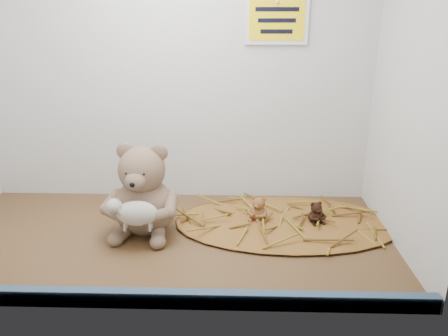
{
  "coord_description": "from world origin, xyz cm",
  "views": [
    {
      "loc": [
        18.81,
        -103.51,
        56.12
      ],
      "look_at": [
        15.66,
        1.21,
        19.62
      ],
      "focal_mm": 35.0,
      "sensor_mm": 36.0,
      "label": 1
    }
  ],
  "objects_px": {
    "toy_lamb": "(137,213)",
    "mini_teddy_brown": "(316,211)",
    "mini_teddy_tan": "(259,207)",
    "main_teddy": "(144,189)"
  },
  "relations": [
    {
      "from": "main_teddy",
      "to": "toy_lamb",
      "type": "relative_size",
      "value": 1.82
    },
    {
      "from": "main_teddy",
      "to": "mini_teddy_tan",
      "type": "xyz_separation_m",
      "value": [
        0.31,
        0.06,
        -0.08
      ]
    },
    {
      "from": "toy_lamb",
      "to": "mini_teddy_brown",
      "type": "height_order",
      "value": "toy_lamb"
    },
    {
      "from": "toy_lamb",
      "to": "mini_teddy_brown",
      "type": "relative_size",
      "value": 2.18
    },
    {
      "from": "mini_teddy_tan",
      "to": "main_teddy",
      "type": "bearing_deg",
      "value": -143.57
    },
    {
      "from": "mini_teddy_brown",
      "to": "toy_lamb",
      "type": "bearing_deg",
      "value": 174.44
    },
    {
      "from": "mini_teddy_tan",
      "to": "mini_teddy_brown",
      "type": "bearing_deg",
      "value": 20.67
    },
    {
      "from": "mini_teddy_tan",
      "to": "mini_teddy_brown",
      "type": "height_order",
      "value": "mini_teddy_tan"
    },
    {
      "from": "toy_lamb",
      "to": "mini_teddy_tan",
      "type": "relative_size",
      "value": 1.93
    },
    {
      "from": "toy_lamb",
      "to": "mini_teddy_brown",
      "type": "bearing_deg",
      "value": 16.08
    }
  ]
}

